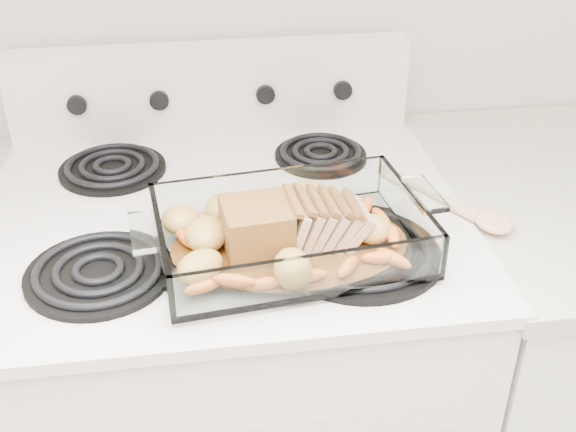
{
  "coord_description": "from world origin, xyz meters",
  "views": [
    {
      "loc": [
        -0.04,
        0.64,
        1.55
      ],
      "look_at": [
        0.09,
        1.53,
        0.99
      ],
      "focal_mm": 45.0,
      "sensor_mm": 36.0,
      "label": 1
    }
  ],
  "objects": [
    {
      "name": "counter_right",
      "position": [
        0.67,
        1.66,
        0.47
      ],
      "size": [
        0.58,
        0.68,
        0.93
      ],
      "color": "silver",
      "rests_on": "ground"
    },
    {
      "name": "baking_dish",
      "position": [
        0.09,
        1.51,
        0.96
      ],
      "size": [
        0.38,
        0.25,
        0.07
      ],
      "rotation": [
        0.0,
        0.0,
        0.11
      ],
      "color": "white",
      "rests_on": "electric_range"
    },
    {
      "name": "roast_vegetables",
      "position": [
        0.08,
        1.54,
        0.97
      ],
      "size": [
        0.37,
        0.2,
        0.04
      ],
      "rotation": [
        0.0,
        0.0,
        -0.13
      ],
      "color": "orange",
      "rests_on": "baking_dish"
    },
    {
      "name": "electric_range",
      "position": [
        0.0,
        1.66,
        0.48
      ],
      "size": [
        0.78,
        0.7,
        1.12
      ],
      "color": "silver",
      "rests_on": "ground"
    },
    {
      "name": "pork_roast",
      "position": [
        0.07,
        1.51,
        0.99
      ],
      "size": [
        0.21,
        0.09,
        0.08
      ],
      "rotation": [
        0.0,
        0.0,
        0.3
      ],
      "color": "#946028",
      "rests_on": "baking_dish"
    },
    {
      "name": "wooden_spoon",
      "position": [
        0.38,
        1.59,
        0.95
      ],
      "size": [
        0.17,
        0.24,
        0.02
      ],
      "rotation": [
        0.0,
        0.0,
        0.52
      ],
      "color": "#D8B37C",
      "rests_on": "electric_range"
    }
  ]
}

